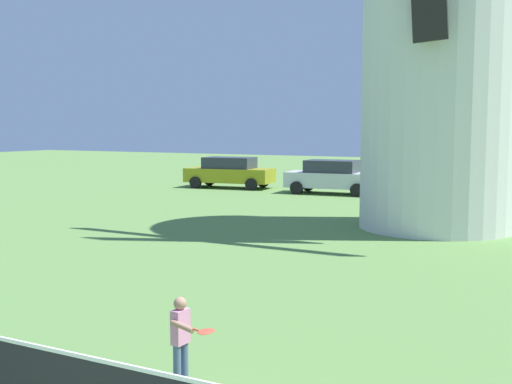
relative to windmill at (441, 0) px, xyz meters
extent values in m
cylinder|color=silver|center=(0.00, 0.02, -1.45)|extent=(4.59, 4.59, 10.75)
cube|color=white|center=(0.72, -15.24, -5.86)|extent=(5.70, 0.02, 0.04)
cylinder|color=slate|center=(-0.25, -13.29, -6.59)|extent=(0.10, 0.10, 0.48)
cylinder|color=slate|center=(-0.26, -13.43, -6.59)|extent=(0.10, 0.10, 0.48)
cube|color=pink|center=(-0.25, -13.36, -6.14)|extent=(0.15, 0.24, 0.42)
sphere|color=tan|center=(-0.25, -13.36, -5.85)|extent=(0.16, 0.16, 0.16)
cylinder|color=tan|center=(-0.24, -13.21, -6.16)|extent=(0.07, 0.07, 0.32)
cylinder|color=tan|center=(-0.12, -13.51, -6.07)|extent=(0.33, 0.10, 0.12)
cylinder|color=#D84C33|center=(0.00, -13.52, -6.07)|extent=(0.22, 0.04, 0.04)
ellipsoid|color=#D84C33|center=(0.22, -13.54, -6.07)|extent=(0.20, 0.25, 0.03)
cube|color=#999919|center=(-11.98, 8.20, -6.18)|extent=(4.60, 2.24, 0.70)
cube|color=#2D333D|center=(-11.98, 8.20, -5.55)|extent=(2.65, 1.80, 0.56)
cylinder|color=black|center=(-10.59, 9.23, -6.53)|extent=(0.62, 0.25, 0.60)
cylinder|color=black|center=(-10.38, 7.54, -6.53)|extent=(0.62, 0.25, 0.60)
cylinder|color=black|center=(-13.58, 8.85, -6.53)|extent=(0.62, 0.25, 0.60)
cylinder|color=black|center=(-13.36, 7.16, -6.53)|extent=(0.62, 0.25, 0.60)
cube|color=silver|center=(-6.37, 7.91, -6.18)|extent=(4.27, 2.04, 0.70)
cube|color=#2D333D|center=(-6.37, 7.91, -5.55)|extent=(2.44, 1.68, 0.56)
cylinder|color=black|center=(-5.03, 8.87, -6.53)|extent=(0.61, 0.23, 0.60)
cylinder|color=black|center=(-4.89, 7.18, -6.53)|extent=(0.61, 0.23, 0.60)
cylinder|color=black|center=(-7.84, 8.64, -6.53)|extent=(0.61, 0.23, 0.60)
cylinder|color=black|center=(-7.70, 6.95, -6.53)|extent=(0.61, 0.23, 0.60)
cube|color=#1E6638|center=(-0.11, 8.85, -6.18)|extent=(4.08, 1.80, 0.70)
cube|color=#2D333D|center=(-0.11, 8.85, -5.55)|extent=(2.30, 1.55, 0.56)
cylinder|color=black|center=(1.24, 9.73, -6.53)|extent=(0.60, 0.20, 0.60)
cylinder|color=black|center=(1.28, 8.03, -6.53)|extent=(0.60, 0.20, 0.60)
cylinder|color=black|center=(-1.51, 9.66, -6.53)|extent=(0.60, 0.20, 0.60)
cylinder|color=black|center=(-1.46, 7.96, -6.53)|extent=(0.60, 0.20, 0.60)
camera|label=1|loc=(4.01, -19.55, -3.72)|focal=44.42mm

